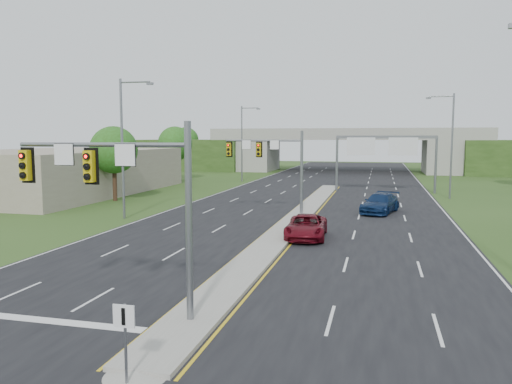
{
  "coord_description": "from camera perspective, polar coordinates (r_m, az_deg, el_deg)",
  "views": [
    {
      "loc": [
        6.27,
        -15.69,
        6.45
      ],
      "look_at": [
        -1.35,
        14.87,
        3.0
      ],
      "focal_mm": 35.0,
      "sensor_mm": 36.0,
      "label": 1
    }
  ],
  "objects": [
    {
      "name": "road",
      "position": [
        51.48,
        6.89,
        -0.98
      ],
      "size": [
        24.0,
        160.0,
        0.02
      ],
      "primitive_type": "cube",
      "color": "black",
      "rests_on": "ground"
    },
    {
      "name": "car_far_b",
      "position": [
        43.99,
        13.99,
        -1.26
      ],
      "size": [
        3.7,
        6.09,
        1.65
      ],
      "primitive_type": "imported",
      "rotation": [
        0.0,
        0.0,
        -0.26
      ],
      "color": "#0B1E43",
      "rests_on": "road"
    },
    {
      "name": "tree_back_b",
      "position": [
        113.8,
        -1.44,
        5.78
      ],
      "size": [
        5.6,
        5.6,
        8.32
      ],
      "color": "#382316",
      "rests_on": "ground"
    },
    {
      "name": "tree_l_mid",
      "position": [
        76.91,
        -9.23,
        5.47
      ],
      "size": [
        5.2,
        5.2,
        8.12
      ],
      "color": "#382316",
      "rests_on": "ground"
    },
    {
      "name": "lightpole_r_far",
      "position": [
        56.14,
        21.29,
        5.47
      ],
      "size": [
        2.85,
        0.25,
        11.0
      ],
      "color": "slate",
      "rests_on": "ground"
    },
    {
      "name": "median",
      "position": [
        39.71,
        4.74,
        -2.97
      ],
      "size": [
        2.0,
        54.0,
        0.16
      ],
      "primitive_type": "cube",
      "color": "gray",
      "rests_on": "road"
    },
    {
      "name": "signal_mast_near",
      "position": [
        17.88,
        -14.58,
        0.51
      ],
      "size": [
        6.62,
        0.6,
        7.0
      ],
      "color": "slate",
      "rests_on": "ground"
    },
    {
      "name": "signal_mast_far",
      "position": [
        41.54,
        2.14,
        3.87
      ],
      "size": [
        6.62,
        0.6,
        7.0
      ],
      "color": "slate",
      "rests_on": "ground"
    },
    {
      "name": "lightpole_l_far",
      "position": [
        73.35,
        -1.48,
        5.98
      ],
      "size": [
        2.85,
        0.25,
        11.0
      ],
      "color": "slate",
      "rests_on": "ground"
    },
    {
      "name": "lane_markings",
      "position": [
        45.59,
        5.19,
        -1.88
      ],
      "size": [
        23.72,
        160.0,
        0.01
      ],
      "color": "gold",
      "rests_on": "road"
    },
    {
      "name": "commercial_building",
      "position": [
        62.45,
        -21.56,
        2.19
      ],
      "size": [
        18.0,
        30.0,
        5.0
      ],
      "primitive_type": "cube",
      "color": "gray",
      "rests_on": "ground"
    },
    {
      "name": "lightpole_l_mid",
      "position": [
        40.7,
        -14.8,
        5.56
      ],
      "size": [
        2.85,
        0.25,
        11.0
      ],
      "color": "slate",
      "rests_on": "ground"
    },
    {
      "name": "car_far_a",
      "position": [
        32.21,
        5.77,
        -3.96
      ],
      "size": [
        2.75,
        5.46,
        1.48
      ],
      "primitive_type": "imported",
      "rotation": [
        0.0,
        0.0,
        0.06
      ],
      "color": "#5B0913",
      "rests_on": "road"
    },
    {
      "name": "overpass",
      "position": [
        95.94,
        10.27,
        4.42
      ],
      "size": [
        80.0,
        14.0,
        8.1
      ],
      "color": "gray",
      "rests_on": "ground"
    },
    {
      "name": "tree_back_a",
      "position": [
        118.29,
        -8.03,
        5.89
      ],
      "size": [
        6.0,
        6.0,
        8.85
      ],
      "color": "#382316",
      "rests_on": "ground"
    },
    {
      "name": "tree_back_c",
      "position": [
        111.12,
        23.28,
        5.26
      ],
      "size": [
        5.6,
        5.6,
        8.32
      ],
      "color": "#382316",
      "rests_on": "ground"
    },
    {
      "name": "median_nose",
      "position": [
        14.71,
        -13.57,
        -19.51
      ],
      "size": [
        2.0,
        2.0,
        0.16
      ],
      "primitive_type": "cone",
      "color": "gray",
      "rests_on": "road"
    },
    {
      "name": "sign_gantry",
      "position": [
        60.63,
        14.44,
        4.91
      ],
      "size": [
        11.58,
        0.44,
        6.67
      ],
      "color": "slate",
      "rests_on": "ground"
    },
    {
      "name": "ground",
      "position": [
        18.09,
        -7.51,
        -14.7
      ],
      "size": [
        240.0,
        240.0,
        0.0
      ],
      "primitive_type": "plane",
      "color": "#294318",
      "rests_on": "ground"
    },
    {
      "name": "tree_l_near",
      "position": [
        52.72,
        -15.95,
        4.63
      ],
      "size": [
        4.8,
        4.8,
        7.6
      ],
      "color": "#382316",
      "rests_on": "ground"
    },
    {
      "name": "keep_right_sign",
      "position": [
        13.72,
        -14.78,
        -15.04
      ],
      "size": [
        0.6,
        0.13,
        2.2
      ],
      "color": "slate",
      "rests_on": "ground"
    }
  ]
}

